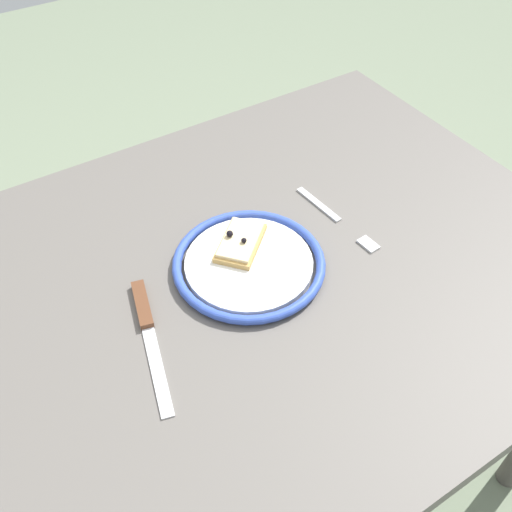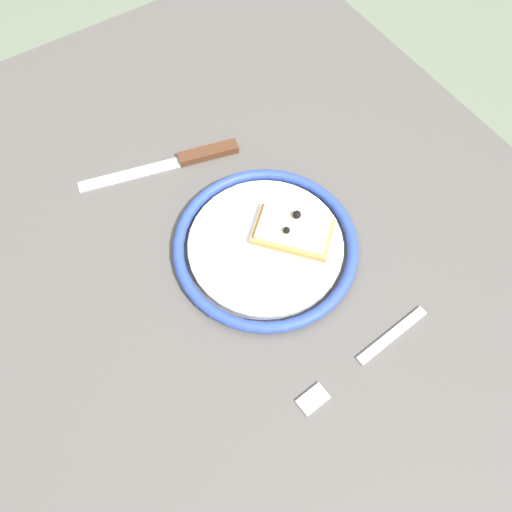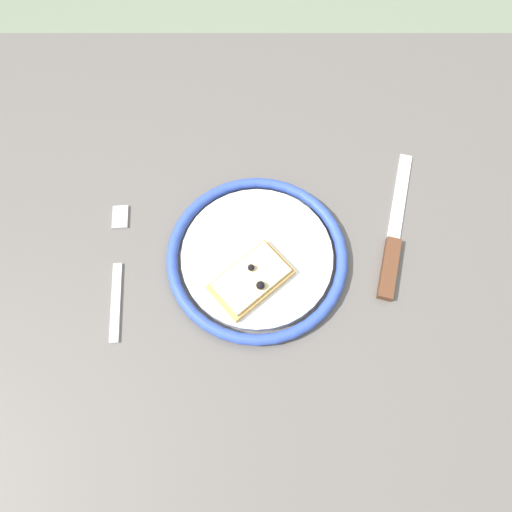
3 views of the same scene
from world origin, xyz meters
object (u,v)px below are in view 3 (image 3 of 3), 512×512
(plate, at_px, (256,256))
(pizza_slice_near, at_px, (248,279))
(knife, at_px, (392,247))
(dining_table, at_px, (251,270))
(fork, at_px, (117,269))

(plate, height_order, pizza_slice_near, pizza_slice_near)
(plate, bearing_deg, knife, 4.51)
(dining_table, distance_m, pizza_slice_near, 0.11)
(plate, distance_m, fork, 0.19)
(dining_table, xyz_separation_m, knife, (0.20, 0.00, 0.08))
(dining_table, xyz_separation_m, pizza_slice_near, (-0.00, -0.05, 0.10))
(dining_table, bearing_deg, pizza_slice_near, -93.53)
(pizza_slice_near, bearing_deg, dining_table, 86.47)
(pizza_slice_near, distance_m, knife, 0.21)
(plate, relative_size, fork, 1.23)
(dining_table, xyz_separation_m, fork, (-0.18, -0.03, 0.08))
(dining_table, bearing_deg, plate, -57.39)
(dining_table, distance_m, plate, 0.09)
(plate, bearing_deg, fork, -175.40)
(pizza_slice_near, bearing_deg, plate, 74.25)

